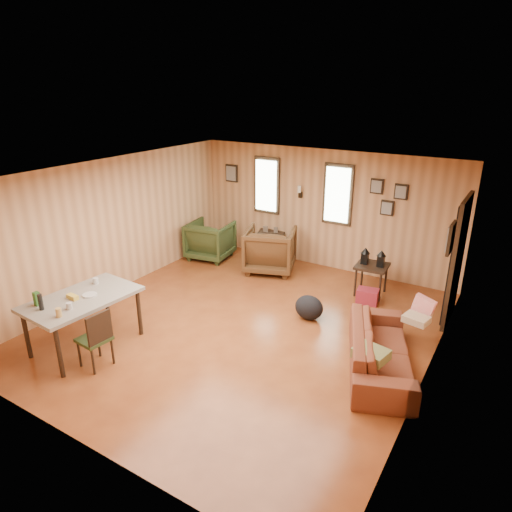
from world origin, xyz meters
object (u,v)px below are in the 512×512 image
at_px(end_table, 271,240).
at_px(dining_table, 81,302).
at_px(recliner_green, 210,238).
at_px(recliner_brown, 270,248).
at_px(side_table, 372,264).
at_px(sofa, 381,343).

bearing_deg(end_table, dining_table, -96.77).
relative_size(recliner_green, dining_table, 0.56).
bearing_deg(recliner_brown, side_table, 160.29).
relative_size(recliner_green, side_table, 1.02).
bearing_deg(recliner_green, end_table, -157.94).
relative_size(recliner_brown, recliner_green, 1.10).
distance_m(recliner_green, dining_table, 3.85).
bearing_deg(side_table, recliner_green, -179.26).
bearing_deg(recliner_green, sofa, 145.22).
xyz_separation_m(recliner_green, side_table, (3.55, 0.05, 0.15)).
xyz_separation_m(recliner_green, end_table, (1.12, 0.68, -0.04)).
xyz_separation_m(recliner_brown, side_table, (2.09, -0.01, 0.10)).
height_order(sofa, dining_table, dining_table).
xyz_separation_m(sofa, end_table, (-3.27, 2.80, 0.02)).
bearing_deg(recliner_brown, end_table, -81.25).
distance_m(recliner_brown, dining_table, 3.96).
xyz_separation_m(recliner_green, dining_table, (0.59, -3.80, 0.27)).
bearing_deg(dining_table, recliner_green, 102.89).
relative_size(side_table, dining_table, 0.55).
relative_size(recliner_brown, side_table, 1.12).
relative_size(recliner_brown, end_table, 1.37).
bearing_deg(end_table, recliner_brown, -61.76).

